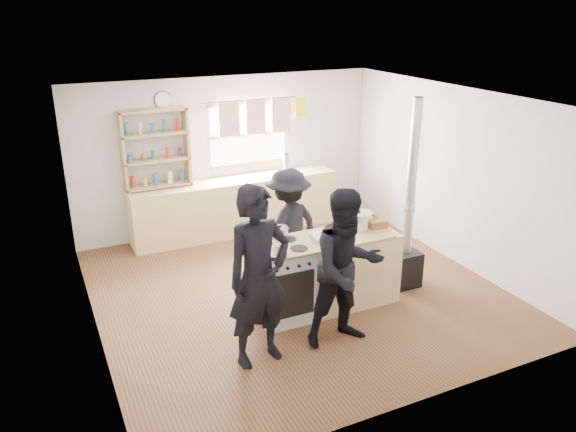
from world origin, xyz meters
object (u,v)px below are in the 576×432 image
object	(u,v)px
flue_heater	(407,240)
skillet_greens	(275,254)
roast_tray	(328,237)
person_far	(288,227)
bread_board	(378,226)
cooking_island	(326,273)
stockpot_counter	(359,220)
thermos	(286,164)
person_near_left	(259,277)
stockpot_stove	(280,233)
person_near_right	(347,269)

from	to	relation	value
flue_heater	skillet_greens	bearing A→B (deg)	-172.35
roast_tray	person_far	xyz separation A→B (m)	(-0.10, 0.88, -0.18)
skillet_greens	bread_board	bearing A→B (deg)	6.22
skillet_greens	roast_tray	xyz separation A→B (m)	(0.76, 0.16, 0.01)
cooking_island	roast_tray	distance (m)	0.50
flue_heater	bread_board	bearing A→B (deg)	-168.57
skillet_greens	stockpot_counter	size ratio (longest dim) A/B	1.23
flue_heater	person_far	bearing A→B (deg)	150.40
stockpot_counter	person_far	size ratio (longest dim) A/B	0.20
skillet_greens	person_far	bearing A→B (deg)	57.63
roast_tray	skillet_greens	bearing A→B (deg)	-168.13
thermos	stockpot_counter	bearing A→B (deg)	-95.33
skillet_greens	bread_board	distance (m)	1.47
cooking_island	skillet_greens	distance (m)	0.94
cooking_island	bread_board	distance (m)	0.86
cooking_island	person_far	size ratio (longest dim) A/B	1.25
flue_heater	person_near_left	xyz separation A→B (m)	(-2.39, -0.73, 0.31)
stockpot_stove	flue_heater	world-z (taller)	flue_heater
person_near_left	person_far	distance (m)	1.84
stockpot_counter	roast_tray	bearing A→B (deg)	-164.34
roast_tray	stockpot_counter	bearing A→B (deg)	15.66
thermos	cooking_island	distance (m)	2.93
person_near_left	skillet_greens	bearing A→B (deg)	41.75
thermos	stockpot_stove	bearing A→B (deg)	-116.50
stockpot_counter	bread_board	xyz separation A→B (m)	(0.18, -0.15, -0.05)
thermos	flue_heater	xyz separation A→B (m)	(0.48, -2.71, -0.41)
bread_board	person_near_right	distance (m)	1.12
cooking_island	person_near_left	distance (m)	1.43
thermos	person_near_left	xyz separation A→B (m)	(-1.91, -3.44, -0.09)
thermos	flue_heater	world-z (taller)	flue_heater
roast_tray	person_far	size ratio (longest dim) A/B	0.25
thermos	stockpot_stove	distance (m)	2.85
skillet_greens	roast_tray	bearing A→B (deg)	11.87
person_near_left	person_far	xyz separation A→B (m)	(1.04, 1.50, -0.18)
skillet_greens	person_far	size ratio (longest dim) A/B	0.25
thermos	skillet_greens	bearing A→B (deg)	-117.18
cooking_island	stockpot_counter	xyz separation A→B (m)	(0.50, 0.10, 0.57)
stockpot_stove	cooking_island	bearing A→B (deg)	-23.05
thermos	person_far	xyz separation A→B (m)	(-0.87, -1.94, -0.27)
skillet_greens	person_near_left	world-z (taller)	person_near_left
roast_tray	flue_heater	distance (m)	1.29
stockpot_counter	person_near_right	size ratio (longest dim) A/B	0.18
stockpot_stove	bread_board	size ratio (longest dim) A/B	0.69
stockpot_counter	person_far	bearing A→B (deg)	130.37
thermos	bread_board	size ratio (longest dim) A/B	1.09
cooking_island	stockpot_stove	size ratio (longest dim) A/B	9.76
bread_board	person_near_left	bearing A→B (deg)	-161.32
flue_heater	thermos	bearing A→B (deg)	100.04
skillet_greens	flue_heater	bearing A→B (deg)	7.65
cooking_island	skillet_greens	world-z (taller)	skillet_greens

